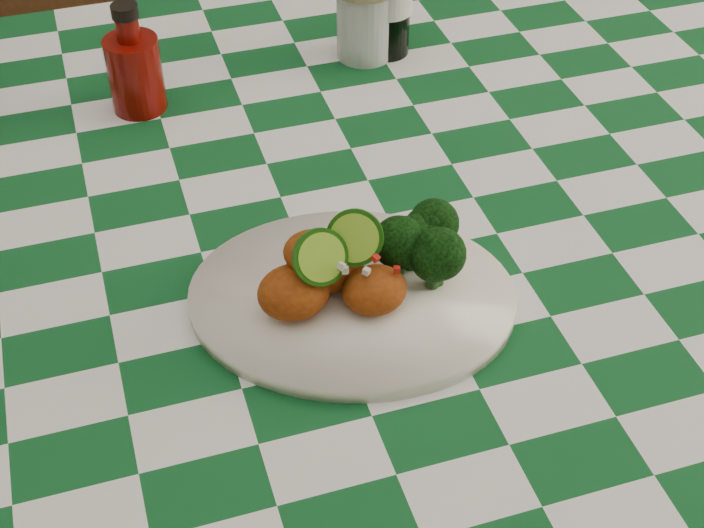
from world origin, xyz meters
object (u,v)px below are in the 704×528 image
object	(u,v)px
wooden_chair_left	(54,143)
wooden_chair_right	(400,68)
ketchup_bottle	(133,58)
plate	(352,299)
dining_table	(295,420)
fried_chicken_pile	(340,263)
mason_jar	(365,18)

from	to	relation	value
wooden_chair_left	wooden_chair_right	xyz separation A→B (m)	(0.65, -0.03, 0.05)
ketchup_bottle	plate	bearing A→B (deg)	-70.55
plate	ketchup_bottle	xyz separation A→B (m)	(-0.15, 0.42, 0.06)
plate	wooden_chair_right	world-z (taller)	wooden_chair_right
dining_table	plate	xyz separation A→B (m)	(0.02, -0.19, 0.40)
wooden_chair_left	ketchup_bottle	bearing A→B (deg)	-72.67
ketchup_bottle	wooden_chair_right	world-z (taller)	wooden_chair_right
wooden_chair_left	fried_chicken_pile	bearing A→B (deg)	-71.64
dining_table	wooden_chair_left	size ratio (longest dim) A/B	1.91
plate	fried_chicken_pile	world-z (taller)	fried_chicken_pile
ketchup_bottle	mason_jar	bearing A→B (deg)	6.90
fried_chicken_pile	wooden_chair_right	bearing A→B (deg)	66.44
wooden_chair_right	wooden_chair_left	bearing A→B (deg)	-177.59
plate	wooden_chair_left	distance (m)	1.01
dining_table	wooden_chair_left	distance (m)	0.76
mason_jar	wooden_chair_left	bearing A→B (deg)	134.65
mason_jar	wooden_chair_right	size ratio (longest dim) A/B	0.11
plate	fried_chicken_pile	bearing A→B (deg)	180.00
dining_table	fried_chicken_pile	world-z (taller)	fried_chicken_pile
dining_table	wooden_chair_left	bearing A→B (deg)	109.94
fried_chicken_pile	dining_table	bearing A→B (deg)	93.88
mason_jar	plate	bearing A→B (deg)	-109.40
wooden_chair_right	dining_table	bearing A→B (deg)	-114.85
plate	mason_jar	world-z (taller)	mason_jar
dining_table	wooden_chair_right	bearing A→B (deg)	60.13
plate	wooden_chair_right	distance (m)	0.99
fried_chicken_pile	wooden_chair_left	size ratio (longest dim) A/B	0.15
ketchup_bottle	mason_jar	distance (m)	0.31
mason_jar	wooden_chair_right	distance (m)	0.59
fried_chicken_pile	ketchup_bottle	distance (m)	0.44
fried_chicken_pile	plate	bearing A→B (deg)	0.00
dining_table	wooden_chair_right	world-z (taller)	wooden_chair_right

